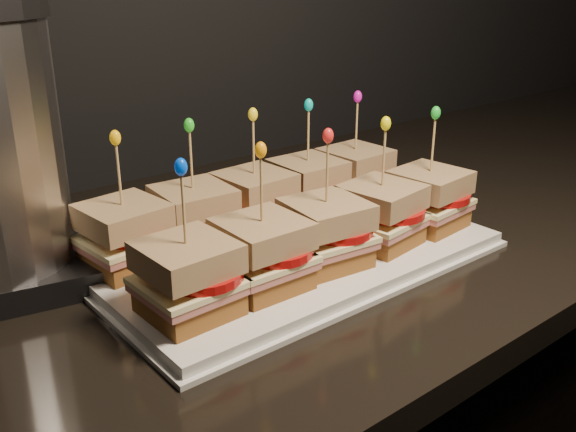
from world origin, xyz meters
TOP-DOWN VIEW (x-y plane):
  - granite_slab at (0.13, 1.66)m, footprint 2.69×0.69m
  - platter at (0.09, 1.60)m, footprint 0.47×0.29m
  - platter_rim at (0.09, 1.60)m, footprint 0.48×0.30m
  - sandwich_0_bread_bot at (-0.09, 1.67)m, footprint 0.09×0.09m
  - sandwich_0_ham at (-0.09, 1.67)m, footprint 0.10×0.10m
  - sandwich_0_cheese at (-0.09, 1.67)m, footprint 0.10×0.10m
  - sandwich_0_tomato at (-0.08, 1.66)m, footprint 0.08×0.08m
  - sandwich_0_bread_top at (-0.09, 1.67)m, footprint 0.09×0.09m
  - sandwich_0_pick at (-0.09, 1.67)m, footprint 0.00×0.00m
  - sandwich_0_frill at (-0.09, 1.67)m, footprint 0.01×0.01m
  - sandwich_1_bread_bot at (-0.00, 1.67)m, footprint 0.09×0.09m
  - sandwich_1_ham at (-0.00, 1.67)m, footprint 0.10×0.09m
  - sandwich_1_cheese at (-0.00, 1.67)m, footprint 0.10×0.10m
  - sandwich_1_tomato at (0.01, 1.66)m, footprint 0.08×0.08m
  - sandwich_1_bread_top at (-0.00, 1.67)m, footprint 0.09×0.09m
  - sandwich_1_pick at (-0.00, 1.67)m, footprint 0.00×0.00m
  - sandwich_1_frill at (-0.00, 1.67)m, footprint 0.01×0.01m
  - sandwich_2_bread_bot at (0.09, 1.67)m, footprint 0.09×0.09m
  - sandwich_2_ham at (0.09, 1.67)m, footprint 0.09×0.09m
  - sandwich_2_cheese at (0.09, 1.67)m, footprint 0.10×0.09m
  - sandwich_2_tomato at (0.10, 1.66)m, footprint 0.08×0.08m
  - sandwich_2_bread_top at (0.09, 1.67)m, footprint 0.09×0.09m
  - sandwich_2_pick at (0.09, 1.67)m, footprint 0.00×0.00m
  - sandwich_2_frill at (0.09, 1.67)m, footprint 0.01×0.01m
  - sandwich_3_bread_bot at (0.18, 1.67)m, footprint 0.08×0.08m
  - sandwich_3_ham at (0.18, 1.67)m, footprint 0.09×0.09m
  - sandwich_3_cheese at (0.18, 1.67)m, footprint 0.09×0.09m
  - sandwich_3_tomato at (0.19, 1.66)m, footprint 0.08×0.08m
  - sandwich_3_bread_top at (0.18, 1.67)m, footprint 0.09×0.09m
  - sandwich_3_pick at (0.18, 1.67)m, footprint 0.00×0.00m
  - sandwich_3_frill at (0.18, 1.67)m, footprint 0.01×0.01m
  - sandwich_4_bread_bot at (0.27, 1.67)m, footprint 0.08×0.08m
  - sandwich_4_ham at (0.27, 1.67)m, footprint 0.09×0.09m
  - sandwich_4_cheese at (0.27, 1.67)m, footprint 0.09×0.09m
  - sandwich_4_tomato at (0.28, 1.66)m, footprint 0.08×0.08m
  - sandwich_4_bread_top at (0.27, 1.67)m, footprint 0.09×0.09m
  - sandwich_4_pick at (0.27, 1.67)m, footprint 0.00×0.00m
  - sandwich_4_frill at (0.27, 1.67)m, footprint 0.01×0.01m
  - sandwich_5_bread_bot at (-0.09, 1.53)m, footprint 0.08×0.08m
  - sandwich_5_ham at (-0.09, 1.53)m, footprint 0.09×0.09m
  - sandwich_5_cheese at (-0.09, 1.53)m, footprint 0.09×0.09m
  - sandwich_5_tomato at (-0.08, 1.52)m, footprint 0.08×0.08m
  - sandwich_5_bread_top at (-0.09, 1.53)m, footprint 0.09×0.09m
  - sandwich_5_pick at (-0.09, 1.53)m, footprint 0.00×0.00m
  - sandwich_5_frill at (-0.09, 1.53)m, footprint 0.01×0.01m
  - sandwich_6_bread_bot at (-0.00, 1.53)m, footprint 0.08×0.08m
  - sandwich_6_ham at (-0.00, 1.53)m, footprint 0.09×0.09m
  - sandwich_6_cheese at (-0.00, 1.53)m, footprint 0.09×0.09m
  - sandwich_6_tomato at (0.01, 1.52)m, footprint 0.08×0.08m
  - sandwich_6_bread_top at (-0.00, 1.53)m, footprint 0.09×0.09m
  - sandwich_6_pick at (-0.00, 1.53)m, footprint 0.00×0.00m
  - sandwich_6_frill at (-0.00, 1.53)m, footprint 0.01×0.01m
  - sandwich_7_bread_bot at (0.09, 1.53)m, footprint 0.09×0.09m
  - sandwich_7_ham at (0.09, 1.53)m, footprint 0.10×0.10m
  - sandwich_7_cheese at (0.09, 1.53)m, footprint 0.10×0.10m
  - sandwich_7_tomato at (0.10, 1.52)m, footprint 0.08×0.08m
  - sandwich_7_bread_top at (0.09, 1.53)m, footprint 0.09×0.09m
  - sandwich_7_pick at (0.09, 1.53)m, footprint 0.00×0.00m
  - sandwich_7_frill at (0.09, 1.53)m, footprint 0.01×0.01m
  - sandwich_8_bread_bot at (0.18, 1.53)m, footprint 0.09×0.09m
  - sandwich_8_ham at (0.18, 1.53)m, footprint 0.10×0.10m
  - sandwich_8_cheese at (0.18, 1.53)m, footprint 0.10×0.10m
  - sandwich_8_tomato at (0.19, 1.52)m, footprint 0.08×0.08m
  - sandwich_8_bread_top at (0.18, 1.53)m, footprint 0.09×0.09m
  - sandwich_8_pick at (0.18, 1.53)m, footprint 0.00×0.00m
  - sandwich_8_frill at (0.18, 1.53)m, footprint 0.01×0.01m
  - sandwich_9_bread_bot at (0.27, 1.53)m, footprint 0.09×0.09m
  - sandwich_9_ham at (0.27, 1.53)m, footprint 0.10×0.09m
  - sandwich_9_cheese at (0.27, 1.53)m, footprint 0.10×0.10m
  - sandwich_9_tomato at (0.28, 1.52)m, footprint 0.08×0.08m
  - sandwich_9_bread_top at (0.27, 1.53)m, footprint 0.09×0.09m
  - sandwich_9_pick at (0.27, 1.53)m, footprint 0.00×0.00m
  - sandwich_9_frill at (0.27, 1.53)m, footprint 0.01×0.01m

SIDE VIEW (x-z plane):
  - granite_slab at x=0.13m, z-range 0.89..0.93m
  - platter_rim at x=0.09m, z-range 0.93..0.94m
  - platter at x=0.09m, z-range 0.93..0.95m
  - sandwich_0_bread_bot at x=-0.09m, z-range 0.95..0.97m
  - sandwich_1_bread_bot at x=0.00m, z-range 0.95..0.97m
  - sandwich_2_bread_bot at x=0.09m, z-range 0.95..0.97m
  - sandwich_3_bread_bot at x=0.18m, z-range 0.95..0.97m
  - sandwich_4_bread_bot at x=0.27m, z-range 0.95..0.97m
  - sandwich_5_bread_bot at x=-0.09m, z-range 0.95..0.97m
  - sandwich_6_bread_bot at x=0.00m, z-range 0.95..0.97m
  - sandwich_7_bread_bot at x=0.09m, z-range 0.95..0.97m
  - sandwich_8_bread_bot at x=0.18m, z-range 0.95..0.97m
  - sandwich_9_bread_bot at x=0.27m, z-range 0.95..0.97m
  - sandwich_0_ham at x=-0.09m, z-range 0.97..0.98m
  - sandwich_1_ham at x=0.00m, z-range 0.97..0.98m
  - sandwich_2_ham at x=0.09m, z-range 0.97..0.98m
  - sandwich_3_ham at x=0.18m, z-range 0.97..0.98m
  - sandwich_4_ham at x=0.27m, z-range 0.97..0.98m
  - sandwich_5_ham at x=-0.09m, z-range 0.97..0.98m
  - sandwich_6_ham at x=0.00m, z-range 0.97..0.98m
  - sandwich_7_ham at x=0.09m, z-range 0.97..0.98m
  - sandwich_8_ham at x=0.18m, z-range 0.97..0.98m
  - sandwich_9_ham at x=0.27m, z-range 0.97..0.98m
  - sandwich_0_cheese at x=-0.09m, z-range 0.98..0.99m
  - sandwich_1_cheese at x=0.00m, z-range 0.98..0.99m
  - sandwich_2_cheese at x=0.09m, z-range 0.98..0.99m
  - sandwich_3_cheese at x=0.18m, z-range 0.98..0.99m
  - sandwich_4_cheese at x=0.27m, z-range 0.98..0.99m
  - sandwich_5_cheese at x=-0.09m, z-range 0.98..0.99m
  - sandwich_6_cheese at x=0.00m, z-range 0.98..0.99m
  - sandwich_7_cheese at x=0.09m, z-range 0.98..0.99m
  - sandwich_8_cheese at x=0.18m, z-range 0.98..0.99m
  - sandwich_9_cheese at x=0.27m, z-range 0.98..0.99m
  - sandwich_0_tomato at x=-0.08m, z-range 0.99..0.99m
  - sandwich_1_tomato at x=0.01m, z-range 0.99..0.99m
  - sandwich_2_tomato at x=0.10m, z-range 0.99..0.99m
  - sandwich_3_tomato at x=0.19m, z-range 0.99..0.99m
  - sandwich_4_tomato at x=0.28m, z-range 0.99..0.99m
  - sandwich_5_tomato at x=-0.08m, z-range 0.99..0.99m
  - sandwich_6_tomato at x=0.01m, z-range 0.99..0.99m
  - sandwich_7_tomato at x=0.10m, z-range 0.99..0.99m
  - sandwich_8_tomato at x=0.19m, z-range 0.99..0.99m
  - sandwich_9_tomato at x=0.28m, z-range 0.99..0.99m
  - sandwich_0_bread_top at x=-0.09m, z-range 0.99..1.02m
  - sandwich_1_bread_top at x=0.00m, z-range 0.99..1.02m
  - sandwich_2_bread_top at x=0.09m, z-range 0.99..1.02m
  - sandwich_3_bread_top at x=0.18m, z-range 0.99..1.02m
  - sandwich_4_bread_top at x=0.27m, z-range 0.99..1.02m
  - sandwich_5_bread_top at x=-0.09m, z-range 0.99..1.02m
  - sandwich_6_bread_top at x=0.00m, z-range 0.99..1.02m
  - sandwich_7_bread_top at x=0.09m, z-range 0.99..1.02m
  - sandwich_8_bread_top at x=0.18m, z-range 0.99..1.02m
  - sandwich_9_bread_top at x=0.27m, z-range 0.99..1.02m
  - sandwich_0_pick at x=-0.09m, z-range 1.01..1.10m
  - sandwich_1_pick at x=0.00m, z-range 1.01..1.10m
  - sandwich_2_pick at x=0.09m, z-range 1.01..1.10m
  - sandwich_3_pick at x=0.18m, z-range 1.01..1.10m
  - sandwich_4_pick at x=0.27m, z-range 1.01..1.10m
  - sandwich_5_pick at x=-0.09m, z-range 1.01..1.10m
  - sandwich_6_pick at x=0.00m, z-range 1.01..1.10m
  - sandwich_7_pick at x=0.09m, z-range 1.01..1.10m
  - sandwich_8_pick at x=0.18m, z-range 1.01..1.10m
  - sandwich_9_pick at x=0.27m, z-range 1.01..1.10m
  - sandwich_0_frill at x=-0.09m, z-range 1.09..1.11m
  - sandwich_1_frill at x=0.00m, z-range 1.09..1.11m
  - sandwich_2_frill at x=0.09m, z-range 1.09..1.11m
  - sandwich_3_frill at x=0.18m, z-range 1.09..1.11m
  - sandwich_4_frill at x=0.27m, z-range 1.09..1.11m
  - sandwich_5_frill at x=-0.09m, z-range 1.09..1.11m
  - sandwich_6_frill at x=0.00m, z-range 1.09..1.11m
  - sandwich_7_frill at x=0.09m, z-range 1.09..1.11m
  - sandwich_8_frill at x=0.18m, z-range 1.09..1.11m
  - sandwich_9_frill at x=0.27m, z-range 1.09..1.11m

